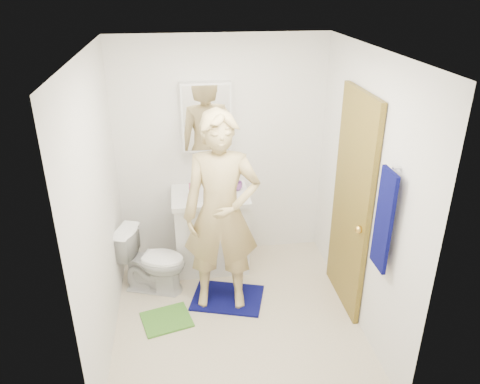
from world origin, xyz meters
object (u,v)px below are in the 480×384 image
(towel, at_px, (384,221))
(vanity_cabinet, at_px, (211,232))
(soap_dispenser, at_px, (193,188))
(toothbrush_cup, at_px, (237,186))
(man, at_px, (221,214))
(toilet, at_px, (153,260))
(medicine_cabinet, at_px, (206,117))

(towel, bearing_deg, vanity_cabinet, 128.47)
(soap_dispenser, height_order, toothbrush_cup, soap_dispenser)
(soap_dispenser, xyz_separation_m, toothbrush_cup, (0.46, 0.10, -0.05))
(towel, bearing_deg, man, 144.67)
(toothbrush_cup, relative_size, man, 0.06)
(toilet, height_order, soap_dispenser, soap_dispenser)
(medicine_cabinet, distance_m, toothbrush_cup, 0.78)
(medicine_cabinet, height_order, toilet, medicine_cabinet)
(soap_dispenser, relative_size, toothbrush_cup, 1.72)
(toothbrush_cup, bearing_deg, towel, -60.05)
(vanity_cabinet, xyz_separation_m, towel, (1.18, -1.48, 0.85))
(towel, relative_size, soap_dispenser, 4.13)
(toilet, distance_m, soap_dispenser, 0.82)
(vanity_cabinet, xyz_separation_m, soap_dispenser, (-0.17, -0.03, 0.55))
(medicine_cabinet, distance_m, toilet, 1.53)
(vanity_cabinet, bearing_deg, toilet, -148.75)
(medicine_cabinet, xyz_separation_m, toilet, (-0.61, -0.60, -1.26))
(vanity_cabinet, distance_m, soap_dispenser, 0.57)
(toilet, xyz_separation_m, man, (0.66, -0.31, 0.63))
(toothbrush_cup, bearing_deg, medicine_cabinet, 150.48)
(vanity_cabinet, bearing_deg, towel, -51.53)
(vanity_cabinet, distance_m, toilet, 0.72)
(towel, relative_size, toilet, 1.19)
(toothbrush_cup, distance_m, man, 0.79)
(medicine_cabinet, relative_size, soap_dispenser, 3.62)
(vanity_cabinet, height_order, soap_dispenser, soap_dispenser)
(toothbrush_cup, xyz_separation_m, man, (-0.24, -0.74, 0.07))
(medicine_cabinet, xyz_separation_m, soap_dispenser, (-0.17, -0.26, -0.65))
(towel, height_order, man, man)
(toilet, bearing_deg, soap_dispenser, -33.90)
(toilet, xyz_separation_m, soap_dispenser, (0.44, 0.34, 0.61))
(soap_dispenser, bearing_deg, vanity_cabinet, 11.43)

